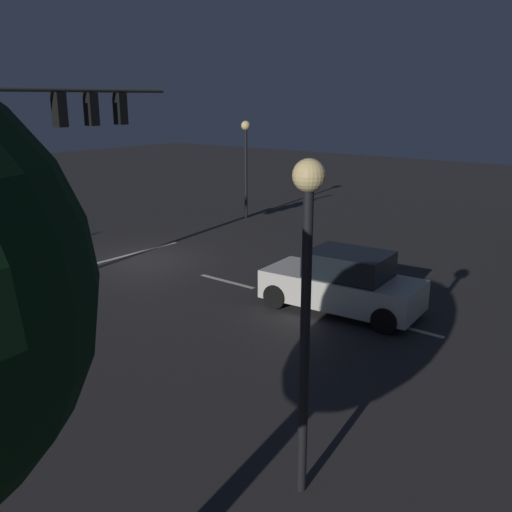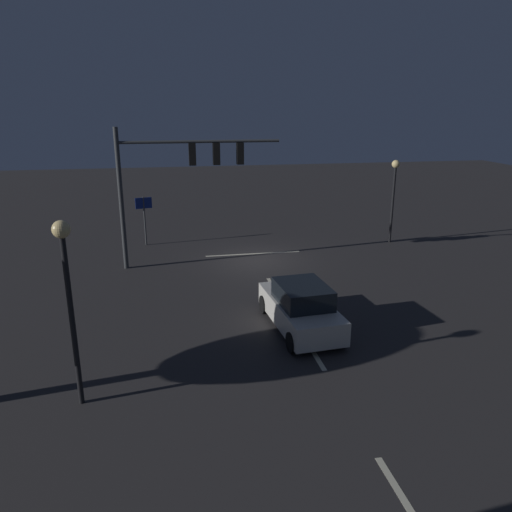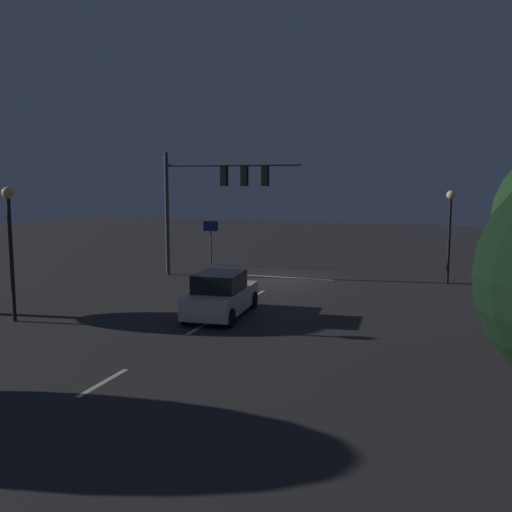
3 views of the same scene
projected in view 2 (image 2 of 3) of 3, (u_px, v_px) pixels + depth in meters
The scene contains 10 objects.
ground_plane at pixel (257, 259), 24.92m from camera, with size 80.00×80.00×0.00m, color #2D2B2B.
traffic_signal_assembly at pixel (179, 169), 22.71m from camera, with size 7.55×0.47×6.59m.
lane_dash_far at pixel (273, 287), 21.16m from camera, with size 2.20×0.16×0.01m, color beige.
lane_dash_mid at pixel (314, 353), 15.52m from camera, with size 2.20×0.16×0.01m, color beige.
lane_dash_near at pixel (401, 495), 9.88m from camera, with size 2.20×0.16×0.01m, color beige.
stop_bar at pixel (253, 254), 25.84m from camera, with size 5.00×0.16×0.01m, color beige.
car_approaching at pixel (301, 308), 16.98m from camera, with size 2.21×4.48×1.70m.
street_lamp_left_kerb at pixel (394, 185), 27.10m from camera, with size 0.44×0.44×4.64m.
street_lamp_right_kerb at pixel (67, 279), 11.92m from camera, with size 0.44×0.44×4.93m.
route_sign at pixel (144, 210), 26.92m from camera, with size 0.89×0.27×2.73m.
Camera 2 is at (4.32, 23.36, 7.52)m, focal length 34.43 mm.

